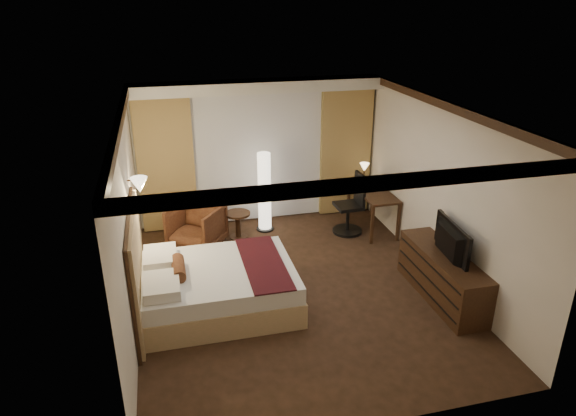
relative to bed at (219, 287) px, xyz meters
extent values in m
cube|color=black|center=(1.14, 0.19, -0.31)|extent=(4.50, 5.50, 0.01)
cube|color=white|center=(1.14, 0.19, 2.39)|extent=(4.50, 5.50, 0.01)
cube|color=beige|center=(1.14, 2.94, 1.04)|extent=(4.50, 0.02, 2.70)
cube|color=beige|center=(-1.11, 0.19, 1.04)|extent=(0.02, 5.50, 2.70)
cube|color=beige|center=(3.39, 0.19, 1.04)|extent=(0.02, 5.50, 2.70)
cube|color=white|center=(1.14, 2.69, 2.29)|extent=(4.50, 0.50, 0.20)
cube|color=silver|center=(1.14, 2.86, 0.94)|extent=(2.48, 0.04, 2.45)
cube|color=tan|center=(-0.56, 2.80, 0.94)|extent=(1.00, 0.14, 2.45)
cube|color=tan|center=(2.84, 2.80, 0.94)|extent=(1.00, 0.14, 2.45)
imported|color=#452014|center=(-0.15, 1.96, 0.11)|extent=(1.09, 1.08, 0.83)
imported|color=black|center=(3.11, -0.55, 0.68)|extent=(0.68, 1.06, 0.13)
camera|label=1|loc=(-0.57, -6.22, 3.79)|focal=32.00mm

